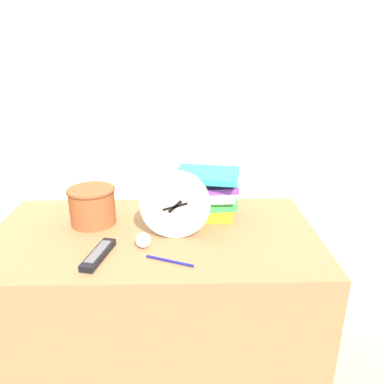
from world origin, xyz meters
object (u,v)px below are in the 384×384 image
at_px(desk_clock, 175,205).
at_px(pen, 170,261).
at_px(basket, 92,205).
at_px(tv_remote, 98,254).
at_px(crumpled_paper_ball, 143,240).
at_px(book_stack, 206,194).

height_order(desk_clock, pen, desk_clock).
distance_m(desk_clock, pen, 0.20).
relative_size(basket, tv_remote, 0.93).
height_order(basket, crumpled_paper_ball, basket).
relative_size(basket, pen, 1.16).
bearing_deg(pen, crumpled_paper_ball, 133.59).
bearing_deg(tv_remote, desk_clock, 29.77).
distance_m(crumpled_paper_ball, pen, 0.13).
height_order(crumpled_paper_ball, pen, crumpled_paper_ball).
bearing_deg(basket, book_stack, 7.43).
bearing_deg(crumpled_paper_ball, basket, 137.26).
bearing_deg(basket, pen, -43.92).
bearing_deg(tv_remote, basket, 105.66).
distance_m(basket, crumpled_paper_ball, 0.27).
bearing_deg(crumpled_paper_ball, tv_remote, -154.84).
height_order(basket, pen, basket).
bearing_deg(crumpled_paper_ball, desk_clock, 35.04).
xyz_separation_m(basket, tv_remote, (0.07, -0.24, -0.06)).
distance_m(book_stack, pen, 0.36).
xyz_separation_m(desk_clock, tv_remote, (-0.23, -0.13, -0.10)).
distance_m(book_stack, tv_remote, 0.46).
bearing_deg(desk_clock, book_stack, 55.69).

